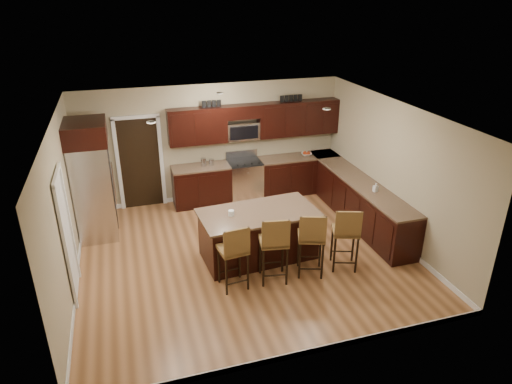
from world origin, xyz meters
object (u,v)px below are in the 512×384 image
object	(u,v)px
stool_right	(312,237)
refrigerator	(92,179)
stool_left	(234,250)
stool_extra	(346,232)
island	(258,236)
stool_mid	(274,242)
range	(245,180)

from	to	relation	value
stool_right	refrigerator	distance (m)	4.41
stool_left	stool_extra	bearing A→B (deg)	-6.37
refrigerator	island	bearing A→B (deg)	-31.88
stool_mid	refrigerator	size ratio (longest dim) A/B	0.53
stool_left	stool_right	xyz separation A→B (m)	(1.35, 0.00, 0.02)
stool_left	refrigerator	size ratio (longest dim) A/B	0.50
range	refrigerator	xyz separation A→B (m)	(-3.30, -0.80, 0.73)
island	stool_mid	distance (m)	0.92
stool_mid	stool_left	bearing A→B (deg)	-170.78
stool_mid	island	bearing A→B (deg)	100.37
stool_left	island	bearing A→B (deg)	45.35
stool_left	refrigerator	world-z (taller)	refrigerator
refrigerator	stool_extra	xyz separation A→B (m)	(4.17, -2.61, -0.45)
refrigerator	range	bearing A→B (deg)	13.70
island	refrigerator	bearing A→B (deg)	143.88
stool_left	stool_mid	xyz separation A→B (m)	(0.68, -0.00, 0.04)
island	stool_right	xyz separation A→B (m)	(0.68, -0.85, 0.32)
stool_extra	range	bearing A→B (deg)	123.34
stool_mid	stool_extra	distance (m)	1.32
stool_extra	stool_left	bearing A→B (deg)	-160.93
island	stool_right	world-z (taller)	stool_right
stool_extra	stool_right	bearing A→B (deg)	-160.99
range	island	distance (m)	2.61
range	stool_left	world-z (taller)	stool_left
stool_right	stool_extra	world-z (taller)	same
island	stool_extra	xyz separation A→B (m)	(1.33, -0.85, 0.32)
range	stool_left	distance (m)	3.61
range	stool_left	xyz separation A→B (m)	(-1.13, -3.42, 0.26)
stool_left	stool_mid	world-z (taller)	stool_mid
stool_extra	refrigerator	bearing A→B (deg)	166.94
range	stool_mid	xyz separation A→B (m)	(-0.45, -3.42, 0.30)
stool_left	stool_right	bearing A→B (deg)	-6.35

